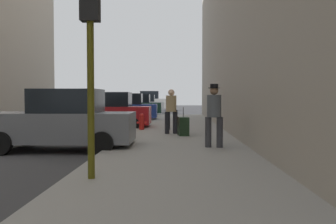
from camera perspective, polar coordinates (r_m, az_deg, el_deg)
sidewalk at (r=10.37m, az=1.47°, el=-5.94°), size 4.00×40.00×0.15m
parked_gray_coupe at (r=11.31m, az=-15.78°, el=-1.40°), size 4.21×2.09×1.79m
parked_red_hatchback at (r=18.11m, az=-9.23°, el=0.01°), size 4.21×2.08×1.79m
parked_blue_sedan at (r=24.02m, az=-6.60°, el=0.58°), size 4.24×2.14×1.79m
parked_dark_green_sedan at (r=30.65m, az=-4.87°, el=0.95°), size 4.23×2.11×1.79m
parked_silver_sedan at (r=37.00m, az=-3.79°, el=1.19°), size 4.23×2.11×1.79m
parked_white_van at (r=43.63m, az=-3.00°, el=1.60°), size 4.62×2.10×2.25m
fire_hydrant at (r=16.21m, az=-4.05°, el=-1.47°), size 0.42×0.22×0.70m
traffic_light at (r=6.68m, az=-11.75°, el=12.58°), size 0.32×0.32×3.60m
pedestrian_in_tan_coat at (r=14.35m, az=0.49°, el=0.47°), size 0.53×0.49×1.71m
pedestrian_with_beanie at (r=10.53m, az=7.03°, el=-0.03°), size 0.52×0.47×1.78m
pedestrian_in_red_jacket at (r=16.11m, az=0.57°, el=0.67°), size 0.52×0.46×1.71m
rolling_suitcase at (r=13.70m, az=2.34°, el=-2.18°), size 0.44×0.61×1.04m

